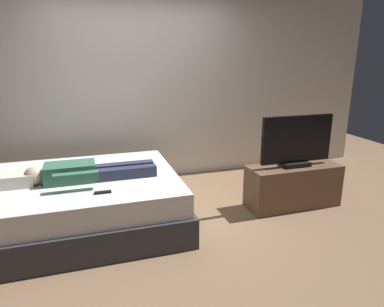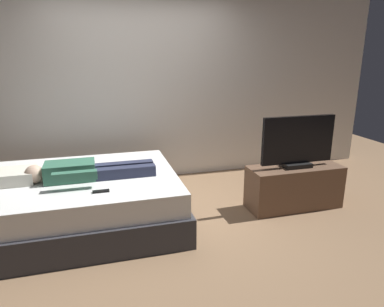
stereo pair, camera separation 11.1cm
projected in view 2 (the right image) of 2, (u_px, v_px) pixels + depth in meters
name	position (u px, v px, depth m)	size (l,w,h in m)	color
ground_plane	(163.00, 224.00, 3.68)	(10.00, 10.00, 0.00)	#8C6B4C
back_wall	(167.00, 80.00, 4.84)	(6.40, 0.10, 2.80)	silver
bed	(84.00, 201.00, 3.63)	(1.99, 1.63, 0.54)	#333338
pillow	(9.00, 177.00, 3.36)	(0.48, 0.34, 0.12)	silver
person	(84.00, 171.00, 3.45)	(1.26, 0.46, 0.18)	#387056
remote	(101.00, 191.00, 3.14)	(0.15, 0.04, 0.02)	black
tv_stand	(294.00, 187.00, 4.05)	(1.10, 0.40, 0.50)	brown
tv	(298.00, 143.00, 3.90)	(0.88, 0.20, 0.59)	black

